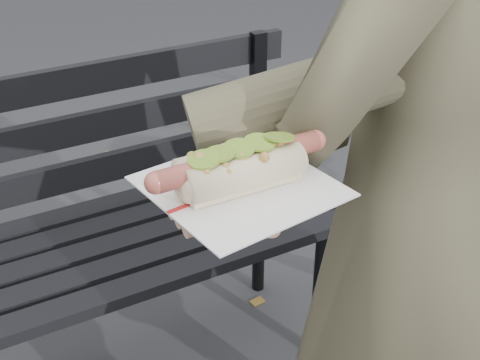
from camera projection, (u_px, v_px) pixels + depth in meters
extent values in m
cylinder|color=black|center=(319.00, 293.00, 1.88)|extent=(0.04, 0.04, 0.45)
cylinder|color=black|center=(259.00, 233.00, 2.14)|extent=(0.04, 0.04, 0.45)
cube|color=black|center=(78.00, 307.00, 1.48)|extent=(1.50, 0.07, 0.03)
cube|color=black|center=(66.00, 284.00, 1.54)|extent=(1.50, 0.07, 0.03)
cube|color=black|center=(56.00, 263.00, 1.61)|extent=(1.50, 0.07, 0.03)
cube|color=black|center=(46.00, 244.00, 1.68)|extent=(1.50, 0.07, 0.03)
cube|color=black|center=(37.00, 226.00, 1.75)|extent=(1.50, 0.07, 0.03)
cube|color=black|center=(258.00, 103.00, 1.93)|extent=(0.04, 0.03, 0.42)
cube|color=black|center=(28.00, 187.00, 1.72)|extent=(1.50, 0.02, 0.08)
cube|color=black|center=(19.00, 142.00, 1.65)|extent=(1.50, 0.02, 0.08)
cube|color=black|center=(10.00, 93.00, 1.58)|extent=(1.50, 0.02, 0.08)
imported|color=brown|center=(411.00, 220.00, 1.10)|extent=(0.69, 0.54, 1.68)
cylinder|color=brown|center=(370.00, 76.00, 0.90)|extent=(0.51, 0.23, 0.19)
cylinder|color=#D8A384|center=(266.00, 183.00, 0.78)|extent=(0.09, 0.08, 0.07)
ellipsoid|color=#D8A384|center=(240.00, 199.00, 0.76)|extent=(0.10, 0.12, 0.03)
cylinder|color=#D8A384|center=(208.00, 224.00, 0.71)|extent=(0.05, 0.02, 0.02)
cylinder|color=#D8A384|center=(200.00, 214.00, 0.73)|extent=(0.05, 0.02, 0.02)
cylinder|color=#D8A384|center=(192.00, 206.00, 0.74)|extent=(0.05, 0.02, 0.02)
cylinder|color=#D8A384|center=(185.00, 197.00, 0.76)|extent=(0.05, 0.02, 0.02)
cylinder|color=#D8A384|center=(273.00, 219.00, 0.72)|extent=(0.04, 0.05, 0.02)
cube|color=white|center=(240.00, 186.00, 0.75)|extent=(0.21, 0.21, 0.00)
cube|color=#B21E1E|center=(240.00, 185.00, 0.75)|extent=(0.19, 0.03, 0.00)
cylinder|color=#B85447|center=(240.00, 160.00, 0.73)|extent=(0.20, 0.02, 0.02)
sphere|color=#B85447|center=(156.00, 183.00, 0.69)|extent=(0.03, 0.02, 0.02)
sphere|color=#B85447|center=(315.00, 141.00, 0.78)|extent=(0.02, 0.02, 0.02)
sphere|color=#9E6B2D|center=(242.00, 158.00, 0.72)|extent=(0.01, 0.01, 0.01)
sphere|color=#9E6B2D|center=(238.00, 144.00, 0.75)|extent=(0.01, 0.01, 0.01)
sphere|color=#9E6B2D|center=(232.00, 150.00, 0.73)|extent=(0.01, 0.01, 0.01)
sphere|color=#9E6B2D|center=(282.00, 157.00, 0.74)|extent=(0.01, 0.01, 0.01)
sphere|color=#9E6B2D|center=(231.00, 157.00, 0.72)|extent=(0.01, 0.01, 0.01)
sphere|color=#9E6B2D|center=(223.00, 155.00, 0.74)|extent=(0.01, 0.01, 0.01)
sphere|color=#9E6B2D|center=(254.00, 143.00, 0.76)|extent=(0.01, 0.01, 0.01)
sphere|color=#9E6B2D|center=(264.00, 160.00, 0.73)|extent=(0.01, 0.01, 0.01)
sphere|color=#9E6B2D|center=(274.00, 139.00, 0.77)|extent=(0.01, 0.01, 0.01)
sphere|color=#9E6B2D|center=(252.00, 164.00, 0.72)|extent=(0.01, 0.01, 0.01)
sphere|color=#9E6B2D|center=(207.00, 173.00, 0.69)|extent=(0.01, 0.01, 0.01)
sphere|color=#9E6B2D|center=(271.00, 135.00, 0.76)|extent=(0.01, 0.01, 0.01)
sphere|color=#9E6B2D|center=(276.00, 148.00, 0.75)|extent=(0.01, 0.01, 0.01)
sphere|color=#9E6B2D|center=(264.00, 157.00, 0.72)|extent=(0.01, 0.01, 0.01)
sphere|color=#9E6B2D|center=(190.00, 159.00, 0.72)|extent=(0.01, 0.01, 0.01)
sphere|color=#9E6B2D|center=(192.00, 157.00, 0.73)|extent=(0.01, 0.01, 0.01)
sphere|color=#9E6B2D|center=(237.00, 146.00, 0.74)|extent=(0.01, 0.01, 0.01)
sphere|color=#9E6B2D|center=(266.00, 143.00, 0.75)|extent=(0.01, 0.01, 0.01)
sphere|color=#9E6B2D|center=(202.00, 172.00, 0.71)|extent=(0.01, 0.01, 0.01)
sphere|color=#9E6B2D|center=(238.00, 163.00, 0.72)|extent=(0.01, 0.01, 0.01)
sphere|color=#9E6B2D|center=(269.00, 158.00, 0.73)|extent=(0.01, 0.01, 0.01)
sphere|color=#9E6B2D|center=(270.00, 149.00, 0.74)|extent=(0.01, 0.01, 0.01)
sphere|color=#9E6B2D|center=(199.00, 159.00, 0.71)|extent=(0.01, 0.01, 0.01)
sphere|color=#9E6B2D|center=(202.00, 169.00, 0.71)|extent=(0.01, 0.01, 0.01)
sphere|color=#9E6B2D|center=(228.00, 172.00, 0.70)|extent=(0.01, 0.01, 0.01)
sphere|color=#9E6B2D|center=(279.00, 145.00, 0.75)|extent=(0.01, 0.01, 0.01)
sphere|color=#9E6B2D|center=(253.00, 148.00, 0.74)|extent=(0.01, 0.01, 0.01)
sphere|color=#9E6B2D|center=(225.00, 166.00, 0.71)|extent=(0.01, 0.01, 0.01)
sphere|color=#9E6B2D|center=(255.00, 146.00, 0.74)|extent=(0.01, 0.01, 0.01)
sphere|color=#9E6B2D|center=(239.00, 164.00, 0.72)|extent=(0.01, 0.01, 0.01)
cylinder|color=olive|center=(204.00, 160.00, 0.71)|extent=(0.04, 0.04, 0.01)
cylinder|color=olive|center=(219.00, 154.00, 0.72)|extent=(0.04, 0.04, 0.01)
cylinder|color=olive|center=(239.00, 148.00, 0.73)|extent=(0.04, 0.04, 0.01)
cylinder|color=olive|center=(260.00, 142.00, 0.74)|extent=(0.04, 0.04, 0.01)
cylinder|color=olive|center=(279.00, 137.00, 0.75)|extent=(0.04, 0.04, 0.01)
cube|color=brown|center=(334.00, 239.00, 2.49)|extent=(0.06, 0.08, 0.00)
cube|color=brown|center=(247.00, 150.00, 3.10)|extent=(0.06, 0.08, 0.00)
cube|color=brown|center=(110.00, 155.00, 3.05)|extent=(0.08, 0.10, 0.00)
cube|color=brown|center=(257.00, 301.00, 2.19)|extent=(0.05, 0.04, 0.00)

